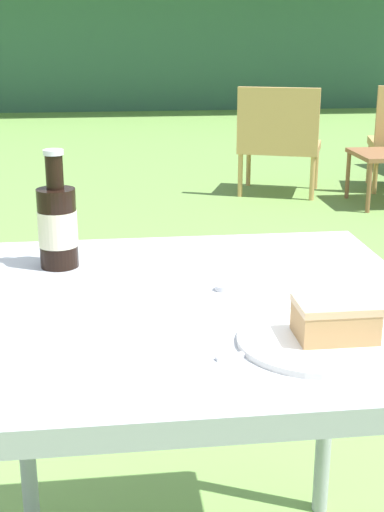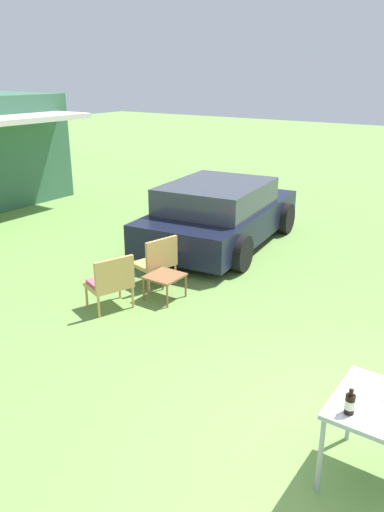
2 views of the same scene
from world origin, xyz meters
TOP-DOWN VIEW (x-y plane):
  - cabin_building at (-0.09, 11.34)m, footprint 11.67×4.35m
  - wicker_chair_cushioned at (1.13, 4.03)m, footprint 0.71×0.63m
  - patio_table at (0.00, 0.00)m, footprint 0.82×0.81m
  - cake_on_plate at (0.17, -0.21)m, footprint 0.24×0.24m
  - cola_bottle_near at (-0.26, 0.22)m, footprint 0.08×0.08m
  - fork at (0.09, -0.22)m, footprint 0.20×0.05m
  - loose_bottle_cap at (0.05, 0.04)m, footprint 0.03×0.03m

SIDE VIEW (x-z plane):
  - wicker_chair_cushioned at x=1.13m, z-range 0.03..0.84m
  - patio_table at x=0.00m, z-range 0.30..1.05m
  - fork at x=0.09m, z-range 0.75..0.76m
  - loose_bottle_cap at x=0.05m, z-range 0.75..0.76m
  - cake_on_plate at x=0.17m, z-range 0.74..0.81m
  - cola_bottle_near at x=-0.26m, z-range 0.72..0.96m
  - cabin_building at x=-0.09m, z-range 0.01..2.69m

